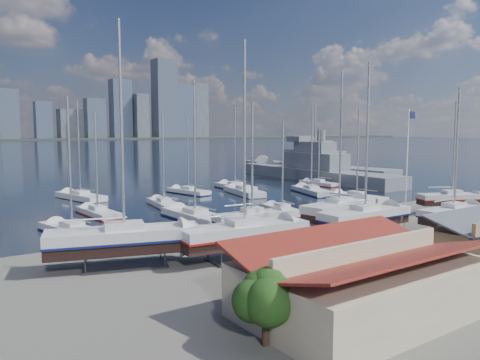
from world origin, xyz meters
TOP-DOWN VIEW (x-y plane):
  - ground at (0.00, -10.00)m, footprint 1400.00×1400.00m
  - shed_red at (-18.00, -26.00)m, footprint 14.70×9.45m
  - sailboat_cradle_0 at (-26.08, -8.68)m, footprint 12.64×6.81m
  - sailboat_cradle_1 at (-16.82, -12.20)m, footprint 11.69×4.29m
  - sailboat_cradle_2 at (-11.26, -5.66)m, footprint 8.49×3.04m
  - sailboat_cradle_3 at (-2.03, -12.58)m, footprint 11.02×3.09m
  - sailboat_cradle_4 at (-0.47, -7.53)m, footprint 11.16×4.91m
  - sailboat_cradle_5 at (7.94, -16.22)m, footprint 9.54×2.70m
  - sailboat_cradle_6 at (18.51, -9.62)m, footprint 9.16×6.27m
  - sailboat_moored_0 at (-26.44, 5.55)m, footprint 4.99×10.47m
  - sailboat_moored_1 at (-20.73, 14.98)m, footprint 3.26×9.45m
  - sailboat_moored_2 at (-18.50, 30.60)m, footprint 5.54×11.24m
  - sailboat_moored_3 at (-12.04, 4.97)m, footprint 3.76×11.91m
  - sailboat_moored_4 at (-10.67, 16.64)m, footprint 3.79×9.47m
  - sailboat_moored_5 at (-1.13, 27.07)m, footprint 4.35×9.55m
  - sailboat_moored_6 at (0.14, 3.20)m, footprint 4.03×8.86m
  - sailboat_moored_7 at (6.22, 20.81)m, footprint 5.38×11.71m
  - sailboat_moored_8 at (8.88, 27.43)m, footprint 3.29×10.71m
  - sailboat_moored_9 at (17.27, 5.53)m, footprint 3.30×10.02m
  - sailboat_moored_10 at (16.52, 15.12)m, footprint 6.10×11.20m
  - sailboat_moored_11 at (26.31, 23.43)m, footprint 2.94×8.85m
  - naval_ship_east at (32.84, 31.59)m, footprint 9.30×46.18m
  - naval_ship_west at (41.88, 41.70)m, footprint 10.98×46.20m
  - car_a at (-13.05, -21.47)m, footprint 2.79×4.89m
  - car_b at (-10.43, -19.41)m, footprint 4.47×2.43m
  - car_c at (-1.78, -22.02)m, footprint 3.68×5.26m
  - tree at (-25.24, -26.05)m, footprint 2.87×2.87m
  - flagpole at (5.33, -12.09)m, footprint 1.17×0.12m

SIDE VIEW (x-z plane):
  - ground at x=0.00m, z-range 0.00..0.00m
  - sailboat_moored_1 at x=-20.73m, z-range -6.64..7.25m
  - sailboat_moored_5 at x=-1.13m, z-range -6.58..7.20m
  - sailboat_moored_0 at x=-26.44m, z-range -7.24..7.85m
  - sailboat_moored_11 at x=26.31m, z-range -6.21..6.83m
  - sailboat_moored_8 at x=8.88m, z-range -7.63..8.25m
  - sailboat_moored_6 at x=0.14m, z-range -6.09..6.70m
  - sailboat_moored_10 at x=16.52m, z-range -7.76..8.37m
  - sailboat_moored_3 at x=-12.04m, z-range -8.50..9.12m
  - sailboat_moored_9 at x=17.27m, z-range -7.14..7.79m
  - sailboat_moored_4 at x=-10.67m, z-range -6.63..7.28m
  - sailboat_moored_2 at x=-18.50m, z-range -7.85..8.50m
  - sailboat_moored_7 at x=6.22m, z-range -8.21..8.86m
  - car_c at x=-1.78m, z-range 0.00..1.33m
  - car_b at x=-10.43m, z-range 0.00..1.40m
  - car_a at x=-13.05m, z-range 0.00..1.57m
  - naval_ship_west at x=41.88m, z-range -7.40..10.72m
  - naval_ship_east at x=32.84m, z-range -7.40..10.73m
  - sailboat_cradle_2 at x=-11.26m, z-range -4.92..8.85m
  - sailboat_cradle_6 at x=18.51m, z-range -5.32..9.32m
  - sailboat_cradle_5 at x=7.94m, z-range -5.68..9.77m
  - sailboat_cradle_4 at x=-0.47m, z-range -6.60..10.90m
  - sailboat_cradle_3 at x=-2.03m, z-range -6.68..10.99m
  - sailboat_cradle_1 at x=-16.82m, z-range -6.96..11.34m
  - sailboat_cradle_0 at x=-26.08m, z-range -7.45..11.95m
  - shed_red at x=-18.00m, z-range 0.07..4.57m
  - tree at x=-25.24m, z-range 0.60..4.70m
  - flagpole at x=5.33m, z-range 1.10..14.38m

